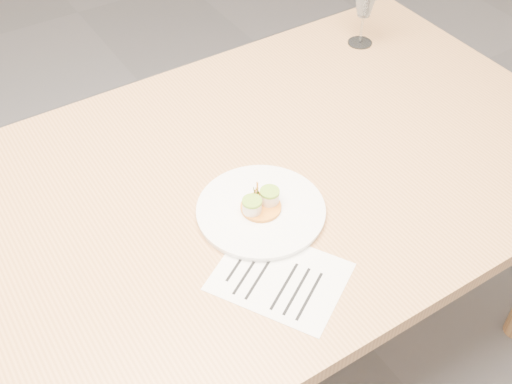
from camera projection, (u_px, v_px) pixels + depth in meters
dining_table at (121, 255)px, 1.43m from camera, size 2.40×1.00×0.75m
dinner_plate at (261, 210)px, 1.42m from camera, size 0.29×0.29×0.07m
recipe_sheet at (280, 277)px, 1.30m from camera, size 0.30×0.32×0.00m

